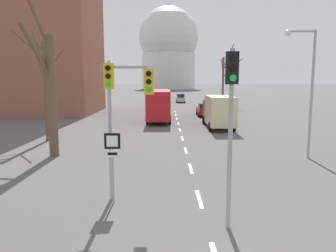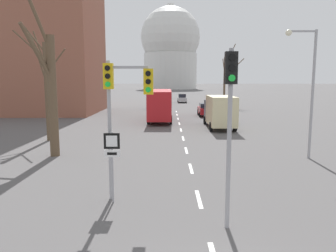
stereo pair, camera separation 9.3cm
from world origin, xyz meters
The scene contains 25 objects.
lane_stripe_1 centered at (0.00, 6.67, 0.00)m, with size 0.16×2.00×0.01m, color silver.
lane_stripe_2 centered at (0.00, 11.17, 0.00)m, with size 0.16×2.00×0.01m, color silver.
lane_stripe_3 centered at (0.00, 15.67, 0.00)m, with size 0.16×2.00×0.01m, color silver.
lane_stripe_4 centered at (0.00, 20.17, 0.00)m, with size 0.16×2.00×0.01m, color silver.
lane_stripe_5 centered at (0.00, 24.67, 0.00)m, with size 0.16×2.00×0.01m, color silver.
lane_stripe_6 centered at (0.00, 29.17, 0.00)m, with size 0.16×2.00×0.01m, color silver.
lane_stripe_7 centered at (0.00, 33.67, 0.00)m, with size 0.16×2.00×0.01m, color silver.
lane_stripe_8 centered at (0.00, 38.17, 0.00)m, with size 0.16×2.00×0.01m, color silver.
lane_stripe_9 centered at (0.00, 42.67, 0.00)m, with size 0.16×2.00×0.01m, color silver.
traffic_signal_near_left centered at (-2.95, 6.69, 4.08)m, with size 1.87×0.34×5.38m.
traffic_signal_centre_tall centered at (0.66, 4.15, 3.88)m, with size 0.36×0.34×5.60m.
route_sign_post centered at (-3.33, 6.31, 1.88)m, with size 0.60×0.08×2.75m.
street_lamp_right centered at (6.90, 13.45, 4.64)m, with size 1.83×0.36×7.51m.
sedan_near_left centered at (-3.63, 46.94, 0.79)m, with size 1.70×4.58×1.54m.
sedan_near_right centered at (-1.16, 77.74, 0.78)m, with size 1.72×4.13×1.54m.
sedan_mid_centre centered at (3.69, 36.67, 0.86)m, with size 1.91×4.23×1.66m.
sedan_far_left centered at (1.71, 62.49, 0.89)m, with size 1.84×4.56×1.77m.
sedan_far_right centered at (-2.23, 57.86, 0.79)m, with size 1.74×4.46×1.57m.
city_bus centered at (-2.11, 32.00, 2.05)m, with size 2.66×10.80×3.48m.
delivery_truck centered at (3.80, 26.00, 1.70)m, with size 2.44×7.20×3.14m.
bare_tree_left_near centered at (-8.30, 14.05, 4.20)m, with size 1.44×4.92×9.71m.
bare_tree_right_near centered at (9.07, 53.31, 5.01)m, with size 3.84×2.36×10.86m.
bare_tree_left_far centered at (-10.57, 19.37, 4.36)m, with size 4.03×1.77×8.87m.
capitol_dome centered at (0.00, 166.72, 20.89)m, with size 30.36×30.36×42.89m.
apartment_block_left centered at (-20.33, 41.49, 13.19)m, with size 18.00×14.00×26.39m, color #935642.
Camera 1 is at (-1.31, -5.73, 4.67)m, focal length 35.00 mm.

